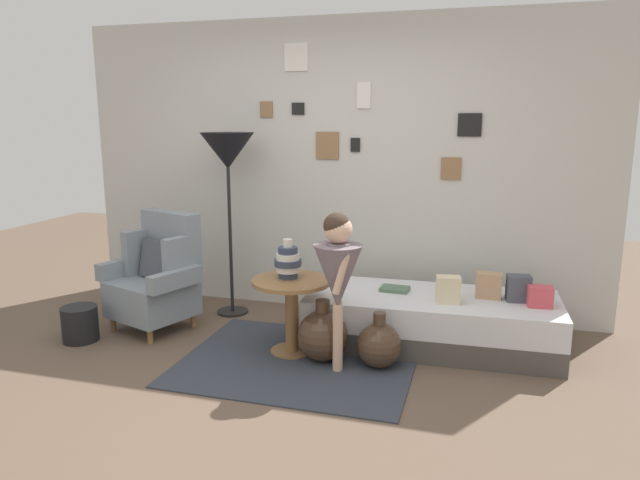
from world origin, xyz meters
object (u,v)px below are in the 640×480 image
(vase_striped, at_px, (288,262))
(demijohn_near, at_px, (323,335))
(person_child, at_px, (338,271))
(floor_lamp, at_px, (228,156))
(book_on_daybed, at_px, (395,289))
(magazine_basket, at_px, (80,324))
(daybed, at_px, (431,321))
(side_table, at_px, (292,300))
(demijohn_far, at_px, (379,345))
(armchair, at_px, (158,277))

(vase_striped, distance_m, demijohn_near, 0.60)
(person_child, bearing_deg, floor_lamp, 143.52)
(person_child, bearing_deg, vase_striped, 153.30)
(book_on_daybed, bearing_deg, magazine_basket, -162.89)
(daybed, height_order, side_table, side_table)
(vase_striped, relative_size, demijohn_near, 0.64)
(floor_lamp, relative_size, demijohn_far, 4.00)
(side_table, relative_size, floor_lamp, 0.36)
(person_child, bearing_deg, armchair, 166.38)
(person_child, relative_size, demijohn_far, 2.77)
(armchair, xyz_separation_m, person_child, (1.66, -0.40, 0.28))
(book_on_daybed, relative_size, magazine_basket, 0.79)
(vase_striped, bearing_deg, side_table, -44.25)
(vase_striped, distance_m, person_child, 0.49)
(demijohn_near, bearing_deg, book_on_daybed, 52.50)
(demijohn_far, xyz_separation_m, magazine_basket, (-2.37, -0.17, -0.02))
(vase_striped, bearing_deg, person_child, -26.70)
(daybed, height_order, floor_lamp, floor_lamp)
(floor_lamp, bearing_deg, demijohn_near, -36.15)
(side_table, distance_m, vase_striped, 0.29)
(book_on_daybed, distance_m, magazine_basket, 2.52)
(side_table, bearing_deg, magazine_basket, -171.86)
(daybed, distance_m, side_table, 1.11)
(demijohn_near, relative_size, demijohn_far, 1.13)
(demijohn_near, bearing_deg, armchair, 169.22)
(floor_lamp, bearing_deg, demijohn_far, -27.93)
(side_table, bearing_deg, vase_striped, 135.75)
(person_child, height_order, book_on_daybed, person_child)
(demijohn_near, height_order, demijohn_far, demijohn_near)
(floor_lamp, bearing_deg, person_child, -36.48)
(armchair, bearing_deg, magazine_basket, -133.45)
(book_on_daybed, bearing_deg, daybed, -10.27)
(armchair, distance_m, daybed, 2.28)
(book_on_daybed, xyz_separation_m, demijohn_near, (-0.43, -0.56, -0.22))
(floor_lamp, bearing_deg, magazine_basket, -132.42)
(daybed, distance_m, demijohn_near, 0.89)
(armchair, height_order, demijohn_far, armchair)
(vase_striped, height_order, book_on_daybed, vase_striped)
(armchair, height_order, vase_striped, armchair)
(side_table, relative_size, vase_striped, 2.01)
(demijohn_far, bearing_deg, armchair, 171.37)
(vase_striped, height_order, person_child, person_child)
(magazine_basket, bearing_deg, book_on_daybed, 17.11)
(side_table, relative_size, demijohn_near, 1.29)
(floor_lamp, height_order, demijohn_near, floor_lamp)
(floor_lamp, xyz_separation_m, demijohn_near, (1.08, -0.79, -1.23))
(magazine_basket, bearing_deg, armchair, 46.55)
(daybed, bearing_deg, book_on_daybed, 169.73)
(book_on_daybed, distance_m, demijohn_near, 0.75)
(armchair, height_order, demijohn_near, armchair)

